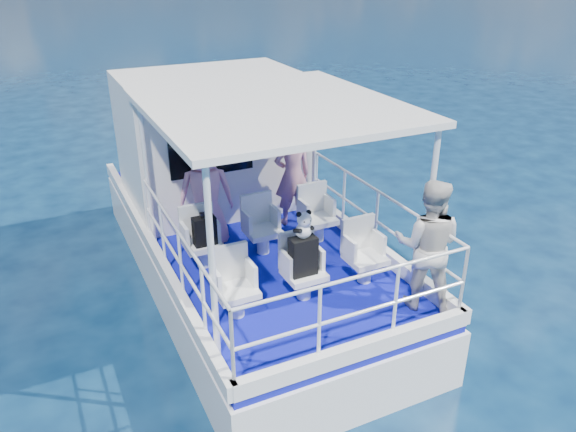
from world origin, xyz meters
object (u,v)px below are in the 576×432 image
object	(u,v)px
backpack_center	(303,256)
panda	(304,224)
passenger_stbd_aft	(428,245)
passenger_port_fwd	(206,194)

from	to	relation	value
backpack_center	panda	bearing A→B (deg)	53.75
backpack_center	passenger_stbd_aft	bearing A→B (deg)	-28.88
passenger_port_fwd	backpack_center	bearing A→B (deg)	121.13
passenger_port_fwd	panda	size ratio (longest dim) A/B	4.72
backpack_center	panda	xyz separation A→B (m)	(0.01, 0.01, 0.42)
passenger_stbd_aft	panda	xyz separation A→B (m)	(-1.28, 0.72, 0.22)
passenger_stbd_aft	backpack_center	world-z (taller)	passenger_stbd_aft
panda	passenger_stbd_aft	bearing A→B (deg)	-29.55
passenger_stbd_aft	backpack_center	bearing A→B (deg)	13.26
backpack_center	panda	world-z (taller)	panda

